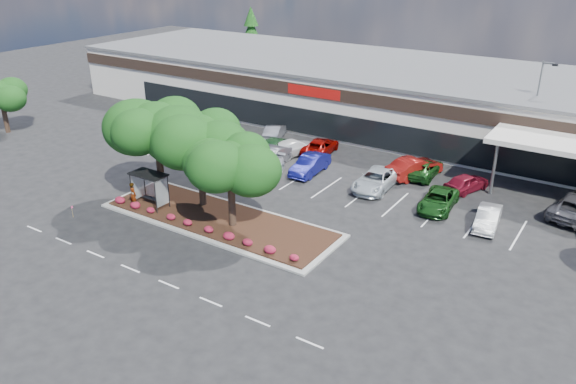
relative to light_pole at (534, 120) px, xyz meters
The scene contains 29 objects.
ground 31.56m from the light_pole, 116.48° to the right, with size 160.00×160.00×0.00m, color black.
retail_store 15.12m from the light_pole, 157.02° to the left, with size 80.40×25.20×6.25m.
landscape_island 29.10m from the light_pole, 123.60° to the right, with size 18.00×6.00×0.26m.
lane_markings 22.91m from the light_pole, 128.71° to the right, with size 33.12×20.06×0.01m.
shrub_row 30.81m from the light_pole, 121.43° to the right, with size 17.00×0.80×0.50m, color #9B153E, non-canonical shape.
bus_shelter 33.04m from the light_pole, 130.56° to the right, with size 2.75×1.55×2.59m.
island_tree_west 32.17m from the light_pole, 133.04° to the right, with size 7.20×7.20×7.89m, color #0D3D0D, non-canonical shape.
island_tree_mid 29.35m from the light_pole, 128.97° to the right, with size 6.60×6.60×7.32m, color #0D3D0D, non-canonical shape.
island_tree_east 28.30m from the light_pole, 120.73° to the right, with size 5.80×5.80×6.50m, color #0D3D0D, non-canonical shape.
tree_west_far 51.98m from the light_pole, 157.35° to the right, with size 4.80×4.80×5.61m, color #0D3D0D, non-canonical shape.
conifer_north_west 47.50m from the light_pole, 157.75° to the left, with size 4.40×4.40×10.00m, color #0D3D0D.
person_waiting 34.44m from the light_pole, 130.76° to the right, with size 0.70×0.46×1.93m, color #594C47.
light_pole is the anchor object (origin of this frame).
survey_stake 38.84m from the light_pole, 130.67° to the right, with size 0.08×0.14×0.91m.
car_0 32.65m from the light_pole, 156.18° to the right, with size 1.43×4.09×1.35m, color black.
car_1 26.84m from the light_pole, 143.90° to the right, with size 1.75×5.02×1.65m, color maroon.
car_2 23.32m from the light_pole, 145.75° to the right, with size 1.72×4.93×1.62m, color #55565C.
car_3 24.00m from the light_pole, 138.88° to the right, with size 2.16×5.31×1.54m, color silver.
car_4 20.02m from the light_pole, 140.44° to the right, with size 1.71×4.90×1.61m, color #0E105F.
car_5 15.86m from the light_pole, 125.68° to the right, with size 2.53×5.49×1.52m, color silver.
car_6 14.36m from the light_pole, 104.63° to the right, with size 2.25×4.88×1.36m, color #154314.
car_7 14.86m from the light_pole, 88.54° to the right, with size 1.46×4.18×1.38m, color #BEBEBE.
car_9 24.22m from the light_pole, 164.17° to the right, with size 1.58×4.52×1.49m, color slate.
car_10 23.24m from the light_pole, 153.28° to the right, with size 2.56×5.55×1.54m, color #1F4F26.
car_11 21.43m from the light_pole, 153.77° to the right, with size 2.05×5.04×1.46m, color white.
car_12 18.99m from the light_pole, 155.40° to the right, with size 2.38×5.15×1.43m, color #7C0603.
car_13 10.89m from the light_pole, 131.18° to the right, with size 2.36×5.11×1.42m, color #164415.
car_14 11.70m from the light_pole, 131.11° to the right, with size 1.82×5.23×1.72m, color maroon.
car_15 10.05m from the light_pole, 107.05° to the right, with size 1.71×4.24×1.45m, color maroon.
Camera 1 is at (21.76, -23.42, 18.11)m, focal length 35.00 mm.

